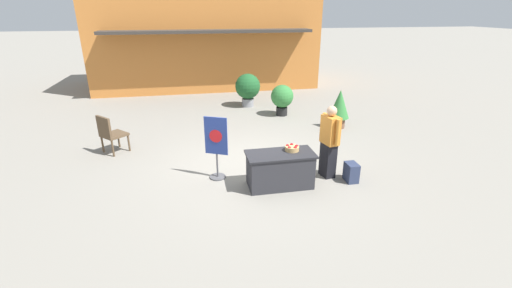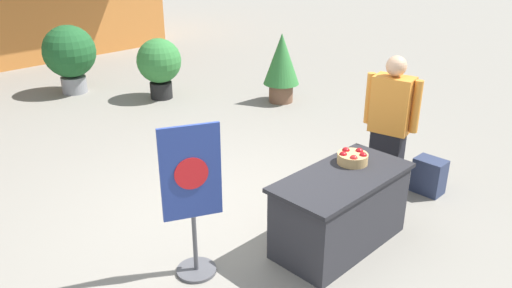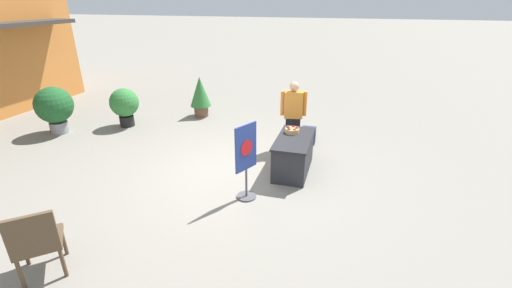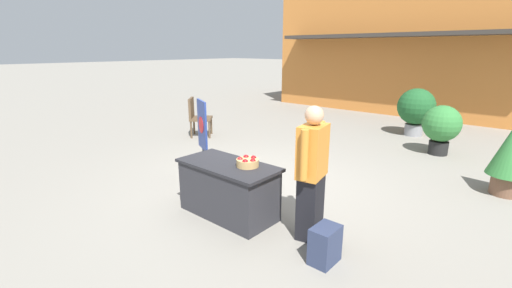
{
  "view_description": "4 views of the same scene",
  "coord_description": "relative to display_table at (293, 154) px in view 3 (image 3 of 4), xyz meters",
  "views": [
    {
      "loc": [
        -1.4,
        -7.36,
        3.54
      ],
      "look_at": [
        -0.1,
        -0.95,
        0.95
      ],
      "focal_mm": 24.0,
      "sensor_mm": 36.0,
      "label": 1
    },
    {
      "loc": [
        -3.09,
        -3.43,
        2.85
      ],
      "look_at": [
        -0.17,
        -0.49,
        1.06
      ],
      "focal_mm": 35.0,
      "sensor_mm": 36.0,
      "label": 2
    },
    {
      "loc": [
        -6.04,
        -2.08,
        3.39
      ],
      "look_at": [
        0.43,
        -0.25,
        0.5
      ],
      "focal_mm": 24.0,
      "sensor_mm": 36.0,
      "label": 3
    },
    {
      "loc": [
        3.57,
        -4.13,
        2.25
      ],
      "look_at": [
        0.67,
        -0.81,
        1.02
      ],
      "focal_mm": 24.0,
      "sensor_mm": 36.0,
      "label": 4
    }
  ],
  "objects": [
    {
      "name": "potted_plant_near_left",
      "position": [
        1.44,
        5.05,
        0.27
      ],
      "size": [
        0.79,
        0.79,
        1.09
      ],
      "color": "black",
      "rests_on": "ground_plane"
    },
    {
      "name": "potted_plant_far_left",
      "position": [
        2.84,
        3.38,
        0.31
      ],
      "size": [
        0.63,
        0.63,
        1.22
      ],
      "color": "brown",
      "rests_on": "ground_plane"
    },
    {
      "name": "ground_plane",
      "position": [
        -0.4,
        1.07,
        -0.38
      ],
      "size": [
        120.0,
        120.0,
        0.0
      ],
      "primitive_type": "plane",
      "color": "gray"
    },
    {
      "name": "apple_basket",
      "position": [
        0.28,
        0.09,
        0.43
      ],
      "size": [
        0.3,
        0.3,
        0.13
      ],
      "color": "tan",
      "rests_on": "display_table"
    },
    {
      "name": "person_visitor",
      "position": [
        1.17,
        0.24,
        0.46
      ],
      "size": [
        0.34,
        0.6,
        1.64
      ],
      "rotation": [
        0.0,
        0.0,
        -2.94
      ],
      "color": "black",
      "rests_on": "ground_plane"
    },
    {
      "name": "poster_board",
      "position": [
        -1.27,
        0.63,
        0.38
      ],
      "size": [
        0.48,
        0.36,
        1.42
      ],
      "rotation": [
        0.0,
        0.0,
        -2.02
      ],
      "color": "#4C4C51",
      "rests_on": "ground_plane"
    },
    {
      "name": "backpack",
      "position": [
        1.59,
        -0.11,
        -0.17
      ],
      "size": [
        0.24,
        0.34,
        0.42
      ],
      "color": "#2D3856",
      "rests_on": "ground_plane"
    },
    {
      "name": "potted_plant_far_right",
      "position": [
        0.47,
        6.49,
        0.36
      ],
      "size": [
        0.96,
        0.96,
        1.26
      ],
      "color": "gray",
      "rests_on": "ground_plane"
    },
    {
      "name": "patio_chair",
      "position": [
        -3.84,
        2.61,
        0.19
      ],
      "size": [
        0.78,
        0.78,
        1.02
      ],
      "rotation": [
        0.0,
        0.0,
        0.74
      ],
      "color": "brown",
      "rests_on": "ground_plane"
    },
    {
      "name": "display_table",
      "position": [
        0.0,
        0.0,
        0.0
      ],
      "size": [
        1.43,
        0.7,
        0.75
      ],
      "color": "#2D2D33",
      "rests_on": "ground_plane"
    }
  ]
}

